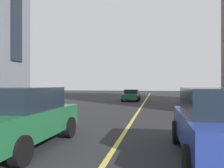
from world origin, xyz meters
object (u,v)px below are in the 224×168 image
Objects in this scene: car_green_far at (131,95)px; car_blue_near at (219,123)px; car_blue_parked_a at (192,97)px; car_green_mid at (22,117)px.

car_green_far is 0.94× the size of car_blue_near.
car_green_mid is (-18.02, 7.75, 0.27)m from car_blue_parked_a.
car_blue_near is 5.73m from car_green_mid.
car_blue_near is (-20.83, -4.50, 0.27)m from car_green_far.
car_green_far is at bearing 67.55° from car_blue_parked_a.
car_blue_near is at bearing -91.22° from car_green_mid.
car_green_mid is (0.12, 5.73, 0.00)m from car_blue_near.
car_blue_near and car_green_mid have the same top height.
car_blue_parked_a is 19.61m from car_green_mid.
car_blue_parked_a is at bearing -112.45° from car_green_far.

